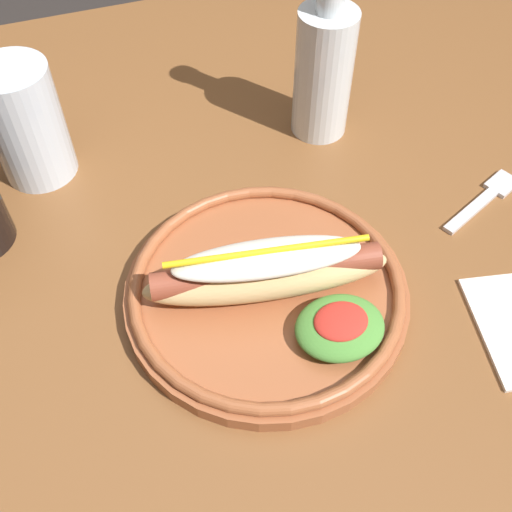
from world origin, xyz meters
The scene contains 6 objects.
ground_plane centered at (0.00, 0.00, 0.00)m, with size 8.00×8.00×0.00m, color #2D2826.
dining_table centered at (0.00, 0.00, 0.64)m, with size 1.24×0.85×0.74m.
hot_dog_plate centered at (0.06, -0.16, 0.76)m, with size 0.27×0.27×0.08m.
fork centered at (0.33, -0.12, 0.74)m, with size 0.12×0.07×0.00m.
water_cup centered at (-0.12, 0.09, 0.81)m, with size 0.08×0.08×0.13m, color silver.
glass_bottle centered at (0.20, 0.06, 0.83)m, with size 0.07×0.07×0.24m.
Camera 1 is at (-0.06, -0.47, 1.23)m, focal length 42.99 mm.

